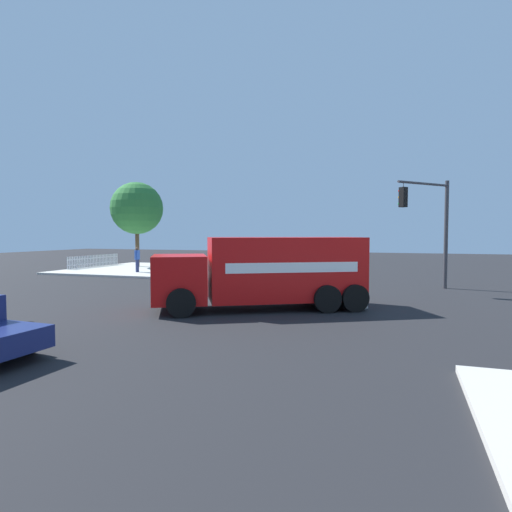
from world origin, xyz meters
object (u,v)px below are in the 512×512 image
(traffic_light_primary, at_px, (431,218))
(delivery_truck, at_px, (266,271))
(shade_tree_near, at_px, (137,208))
(pedestrian_near_corner, at_px, (137,258))

(traffic_light_primary, bearing_deg, delivery_truck, -38.30)
(delivery_truck, bearing_deg, traffic_light_primary, 141.70)
(shade_tree_near, bearing_deg, pedestrian_near_corner, 33.85)
(delivery_truck, relative_size, pedestrian_near_corner, 4.53)
(traffic_light_primary, bearing_deg, pedestrian_near_corner, -97.82)
(delivery_truck, xyz_separation_m, shade_tree_near, (-14.99, -15.75, 3.47))
(traffic_light_primary, distance_m, pedestrian_near_corner, 19.27)
(shade_tree_near, bearing_deg, delivery_truck, 46.41)
(delivery_truck, bearing_deg, shade_tree_near, -133.59)
(delivery_truck, distance_m, shade_tree_near, 22.01)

